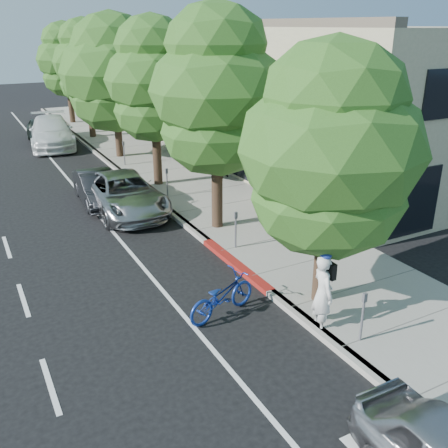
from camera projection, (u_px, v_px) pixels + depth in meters
ground at (252, 280)px, 14.89m from camera, size 120.00×120.00×0.00m
sidewalk at (204, 192)px, 22.41m from camera, size 4.60×56.00×0.15m
curb at (156, 200)px, 21.41m from camera, size 0.30×56.00×0.15m
curb_red_segment at (236, 264)px, 15.68m from camera, size 0.32×4.00×0.15m
storefront_building at (236, 84)px, 32.52m from camera, size 10.00×36.00×7.00m
street_tree_0 at (330, 153)px, 12.08m from camera, size 4.61×4.61×6.94m
street_tree_1 at (217, 94)px, 16.72m from camera, size 4.57×4.57×7.90m
street_tree_2 at (153, 82)px, 21.69m from camera, size 4.25×4.25×7.60m
street_tree_3 at (114, 74)px, 26.65m from camera, size 5.73×5.73×7.83m
street_tree_4 at (86, 63)px, 31.50m from camera, size 4.13×4.13×7.59m
street_tree_5 at (66, 61)px, 36.47m from camera, size 4.25×4.25×7.40m
cyclist at (323, 293)px, 12.13m from camera, size 0.62×0.82×2.02m
bicycle at (222, 296)px, 12.89m from camera, size 2.29×1.30×1.14m
silver_suv at (124, 193)px, 20.08m from camera, size 2.55×5.49×1.52m
dark_sedan at (97, 188)px, 21.07m from camera, size 1.63×4.14×1.34m
white_pickup at (51, 132)px, 30.86m from camera, size 3.30×6.46×1.80m
dark_suv_far at (42, 131)px, 31.97m from camera, size 2.11×4.59×1.53m
pedestrian at (221, 162)px, 24.10m from camera, size 0.81×0.67×1.52m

